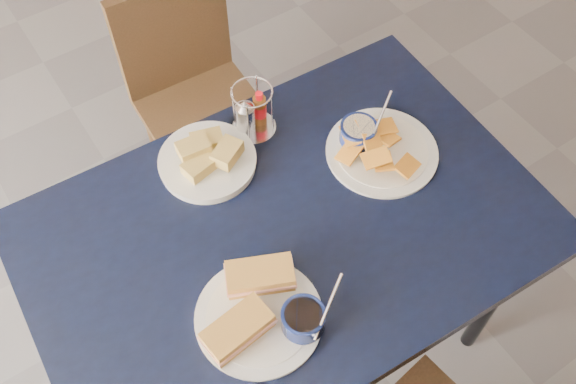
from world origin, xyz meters
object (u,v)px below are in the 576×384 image
sandwich_plate (263,310)px  plantain_plate (374,145)px  dining_table (287,243)px  bread_basket (207,159)px  chair_far (190,84)px  condiment_caddy (251,114)px

sandwich_plate → plantain_plate: bearing=25.4°
dining_table → bread_basket: (-0.06, 0.25, 0.09)m
chair_far → sandwich_plate: 1.02m
chair_far → plantain_plate: (0.16, -0.71, 0.32)m
plantain_plate → condiment_caddy: size_ratio=2.01×
sandwich_plate → bread_basket: (0.10, 0.40, -0.00)m
chair_far → sandwich_plate: (-0.29, -0.92, 0.32)m
sandwich_plate → dining_table: bearing=43.3°
sandwich_plate → chair_far: bearing=72.5°
bread_basket → condiment_caddy: condiment_caddy is taller
condiment_caddy → plantain_plate: bearing=-46.2°
bread_basket → condiment_caddy: size_ratio=1.69×
dining_table → chair_far: chair_far is taller
dining_table → sandwich_plate: bearing=-136.7°
bread_basket → dining_table: bearing=-76.7°
chair_far → plantain_plate: plantain_plate is taller
chair_far → condiment_caddy: size_ratio=5.80×
bread_basket → plantain_plate: bearing=-27.1°
bread_basket → sandwich_plate: bearing=-103.6°
dining_table → condiment_caddy: condiment_caddy is taller
chair_far → plantain_plate: bearing=-77.1°
sandwich_plate → plantain_plate: 0.50m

